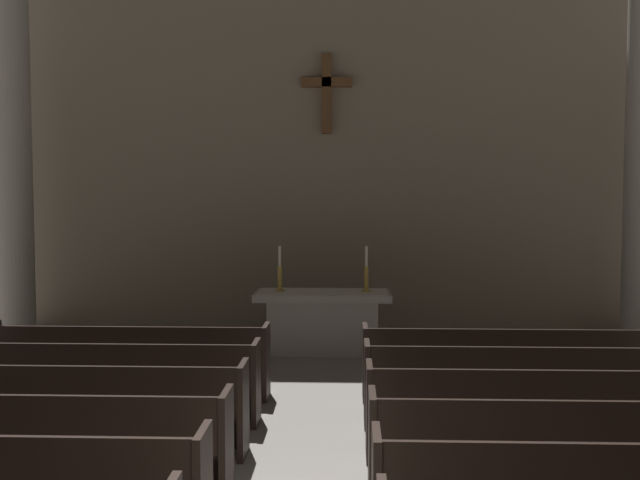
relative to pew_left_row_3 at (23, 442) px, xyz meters
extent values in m
cube|color=black|center=(0.00, 0.04, -0.05)|extent=(3.50, 0.40, 0.05)
cube|color=black|center=(0.00, -0.19, 0.22)|extent=(3.50, 0.05, 0.50)
cube|color=black|center=(0.00, 0.22, -0.28)|extent=(3.50, 0.04, 0.40)
cube|color=black|center=(1.78, 0.02, 0.00)|extent=(0.06, 0.50, 0.95)
cube|color=black|center=(0.00, 1.12, -0.05)|extent=(3.50, 0.40, 0.05)
cube|color=black|center=(0.00, 0.90, 0.22)|extent=(3.50, 0.05, 0.50)
cube|color=black|center=(0.00, 1.30, -0.28)|extent=(3.50, 0.04, 0.40)
cube|color=black|center=(1.78, 1.10, 0.00)|extent=(0.06, 0.50, 0.95)
cube|color=black|center=(0.00, 2.20, -0.05)|extent=(3.50, 0.40, 0.05)
cube|color=black|center=(0.00, 1.98, 0.22)|extent=(3.50, 0.05, 0.50)
cube|color=black|center=(0.00, 2.38, -0.28)|extent=(3.50, 0.04, 0.40)
cube|color=black|center=(1.78, 2.18, 0.00)|extent=(0.06, 0.50, 0.95)
cube|color=black|center=(0.00, 3.28, -0.05)|extent=(3.50, 0.40, 0.05)
cube|color=black|center=(0.00, 3.06, 0.22)|extent=(3.50, 0.05, 0.50)
cube|color=black|center=(0.00, 3.46, -0.28)|extent=(3.50, 0.04, 0.40)
cube|color=black|center=(1.78, 3.26, 0.00)|extent=(0.06, 0.50, 0.95)
cube|color=black|center=(4.82, -1.27, 0.22)|extent=(3.50, 0.05, 0.50)
cube|color=black|center=(4.82, 0.04, -0.05)|extent=(3.50, 0.40, 0.05)
cube|color=black|center=(4.82, -0.19, 0.22)|extent=(3.50, 0.05, 0.50)
cube|color=black|center=(4.82, 0.22, -0.28)|extent=(3.50, 0.04, 0.40)
cube|color=black|center=(3.04, 0.02, 0.00)|extent=(0.06, 0.50, 0.95)
cube|color=black|center=(4.82, 1.12, -0.05)|extent=(3.50, 0.40, 0.05)
cube|color=black|center=(4.82, 0.90, 0.22)|extent=(3.50, 0.05, 0.50)
cube|color=black|center=(4.82, 1.30, -0.28)|extent=(3.50, 0.04, 0.40)
cube|color=black|center=(3.04, 1.10, 0.00)|extent=(0.06, 0.50, 0.95)
cube|color=black|center=(4.82, 2.20, -0.05)|extent=(3.50, 0.40, 0.05)
cube|color=black|center=(4.82, 1.98, 0.22)|extent=(3.50, 0.05, 0.50)
cube|color=black|center=(4.82, 2.38, -0.28)|extent=(3.50, 0.04, 0.40)
cube|color=black|center=(3.04, 2.18, 0.00)|extent=(0.06, 0.50, 0.95)
cube|color=black|center=(4.82, 3.28, -0.05)|extent=(3.50, 0.40, 0.05)
cube|color=black|center=(4.82, 3.06, 0.22)|extent=(3.50, 0.05, 0.50)
cube|color=black|center=(4.82, 3.46, -0.28)|extent=(3.50, 0.04, 0.40)
cube|color=black|center=(3.04, 3.26, 0.00)|extent=(0.06, 0.50, 0.95)
cube|color=#9E998E|center=(-2.81, 6.44, -0.38)|extent=(0.88, 0.88, 0.20)
cylinder|color=#9E998E|center=(-2.81, 6.44, 2.95)|extent=(0.63, 0.63, 6.86)
cube|color=#9E998E|center=(7.63, 6.44, -0.38)|extent=(0.88, 0.88, 0.20)
cube|color=#A8A399|center=(2.41, 6.02, -0.04)|extent=(1.76, 0.72, 0.88)
cube|color=#A8A399|center=(2.41, 6.02, 0.46)|extent=(2.20, 0.90, 0.12)
cube|color=silver|center=(2.41, 6.02, 0.53)|extent=(2.09, 0.86, 0.01)
cylinder|color=#B79338|center=(1.71, 6.02, 0.54)|extent=(0.16, 0.16, 0.02)
cylinder|color=#B79338|center=(1.71, 6.02, 0.73)|extent=(0.07, 0.07, 0.40)
cylinder|color=silver|center=(1.71, 6.02, 1.10)|extent=(0.04, 0.04, 0.33)
cylinder|color=#B79338|center=(3.11, 6.02, 0.54)|extent=(0.16, 0.16, 0.02)
cylinder|color=#B79338|center=(3.11, 6.02, 0.73)|extent=(0.07, 0.07, 0.40)
cylinder|color=silver|center=(3.11, 6.02, 1.10)|extent=(0.04, 0.04, 0.33)
cube|color=gray|center=(2.41, 8.15, 3.51)|extent=(11.45, 0.25, 7.98)
cube|color=brown|center=(2.41, 7.94, 3.91)|extent=(0.17, 0.17, 1.44)
cube|color=brown|center=(2.41, 7.94, 4.13)|extent=(0.92, 0.17, 0.17)
camera|label=1|loc=(2.85, -6.64, 2.24)|focal=44.33mm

